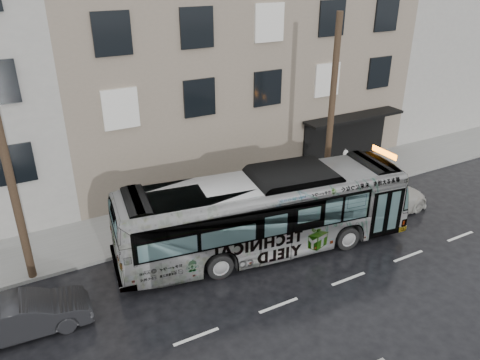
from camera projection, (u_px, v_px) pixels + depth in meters
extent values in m
plane|color=black|center=(245.00, 269.00, 18.66)|extent=(120.00, 120.00, 0.00)
cube|color=gray|center=(195.00, 214.00, 22.52)|extent=(90.00, 3.60, 0.15)
cube|color=gray|center=(216.00, 61.00, 28.53)|extent=(20.00, 12.00, 11.00)
cube|color=#A6A39D|center=(435.00, 32.00, 36.50)|extent=(18.00, 12.00, 12.00)
cylinder|color=#3D2E1E|center=(331.00, 112.00, 22.08)|extent=(0.30, 0.30, 9.00)
cylinder|color=#3D2E1E|center=(8.00, 169.00, 16.05)|extent=(0.30, 0.30, 9.00)
cylinder|color=slate|center=(343.00, 171.00, 23.97)|extent=(0.06, 0.06, 2.40)
imported|color=#B2B2B2|center=(265.00, 213.00, 19.24)|extent=(12.67, 4.56, 3.45)
imported|color=#B4B2AB|center=(382.00, 200.00, 22.34)|extent=(5.21, 2.42, 1.47)
imported|color=black|center=(26.00, 315.00, 15.24)|extent=(4.16, 1.66, 1.35)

